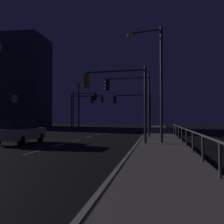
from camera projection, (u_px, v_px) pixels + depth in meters
ground_plane at (79, 140)px, 22.35m from camera, size 112.00×112.00×0.00m
sidewalk_right at (161, 140)px, 21.34m from camera, size 2.87×77.00×0.14m
lane_markings_center at (89, 137)px, 25.80m from camera, size 0.14×50.00×0.01m
lane_edge_line at (142, 136)px, 26.54m from camera, size 0.14×53.00×0.01m
car at (20, 132)px, 18.69m from camera, size 1.87×4.42×1.57m
traffic_light_far_center at (133, 104)px, 36.43m from camera, size 4.96×0.97×4.81m
traffic_light_far_left at (90, 105)px, 42.09m from camera, size 3.96×0.54×5.27m
traffic_light_near_right at (129, 93)px, 24.32m from camera, size 3.97×0.60×5.29m
traffic_light_far_right at (83, 103)px, 39.86m from camera, size 3.61×0.37×5.49m
traffic_light_mid_left at (116, 89)px, 18.23m from camera, size 4.28×0.83×4.88m
traffic_light_mid_right at (81, 105)px, 38.81m from camera, size 3.34×0.41×5.02m
street_lamp_across_street at (155, 73)px, 18.23m from camera, size 2.38×0.86×7.47m
street_lamp_far_end at (78, 101)px, 41.47m from camera, size 0.73×2.21×6.94m
barrier_fence at (186, 133)px, 15.54m from camera, size 0.09×27.71×0.98m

